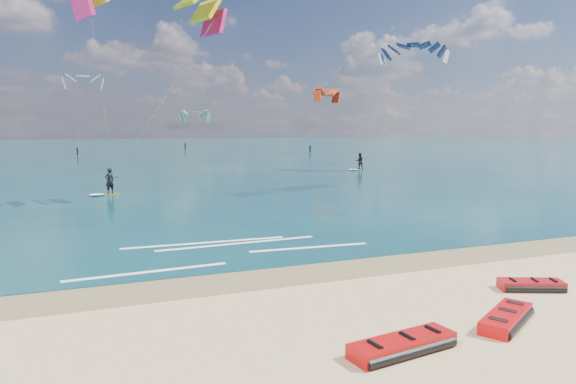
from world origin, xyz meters
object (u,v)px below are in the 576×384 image
Objects in this scene: packed_kite_right at (506,324)px; kitesurfer_far at (390,96)px; packed_kite_left at (402,352)px; kitesurfer_main at (130,82)px; packed_kite_mid at (531,290)px.

kitesurfer_far is at bearing 30.75° from packed_kite_right.
kitesurfer_main is (-3.62, 26.79, 7.98)m from packed_kite_left.
packed_kite_left is 1.35× the size of packed_kite_mid.
kitesurfer_far is (22.49, 41.42, 8.51)m from packed_kite_right.
kitesurfer_far reaches higher than packed_kite_right.
packed_kite_mid is at bearing -106.75° from kitesurfer_far.
packed_kite_left is 0.18× the size of kitesurfer_far.
kitesurfer_main is at bearing 74.22° from packed_kite_right.
packed_kite_right is at bearing -123.11° from packed_kite_mid.
kitesurfer_far reaches higher than packed_kite_left.
packed_kite_left is 3.45m from packed_kite_right.
kitesurfer_main is 0.99× the size of kitesurfer_far.
kitesurfer_main is at bearing -143.30° from kitesurfer_far.
kitesurfer_far is at bearing 86.69° from packed_kite_mid.
kitesurfer_main reaches higher than packed_kite_mid.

